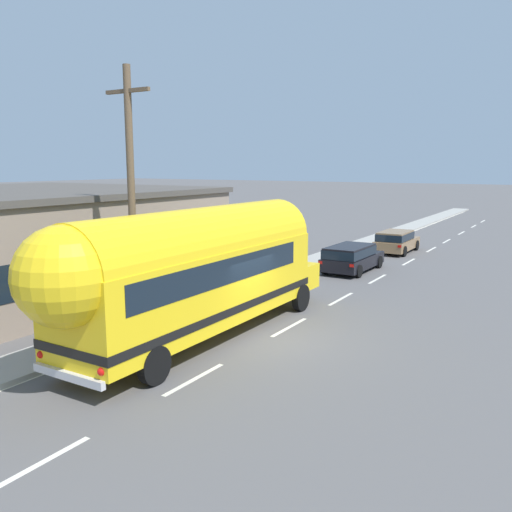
% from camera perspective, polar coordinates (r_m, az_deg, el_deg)
% --- Properties ---
extents(ground_plane, '(300.00, 300.00, 0.00)m').
position_cam_1_polar(ground_plane, '(16.99, 1.24, -8.86)').
color(ground_plane, '#565454').
extents(lane_markings, '(3.73, 80.00, 0.01)m').
position_cam_1_polar(lane_markings, '(29.00, 9.33, -1.18)').
color(lane_markings, silver).
rests_on(lane_markings, ground).
extents(sidewalk_slab, '(1.80, 90.00, 0.15)m').
position_cam_1_polar(sidewalk_slab, '(27.56, 3.59, -1.48)').
color(sidewalk_slab, '#9E9B93').
rests_on(sidewalk_slab, ground).
extents(utility_pole, '(1.80, 0.24, 8.50)m').
position_cam_1_polar(utility_pole, '(17.88, -13.14, 6.29)').
color(utility_pole, brown).
rests_on(utility_pole, ground).
extents(painted_bus, '(2.64, 12.57, 4.12)m').
position_cam_1_polar(painted_bus, '(16.23, -6.80, -1.40)').
color(painted_bus, yellow).
rests_on(painted_bus, ground).
extents(car_lead, '(2.02, 4.42, 1.37)m').
position_cam_1_polar(car_lead, '(27.73, 10.11, -0.04)').
color(car_lead, black).
rests_on(car_lead, ground).
extents(car_second, '(1.93, 4.27, 1.37)m').
position_cam_1_polar(car_second, '(34.36, 14.71, 1.63)').
color(car_second, olive).
rests_on(car_second, ground).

